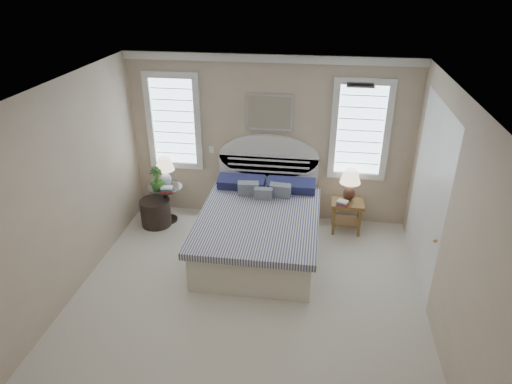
% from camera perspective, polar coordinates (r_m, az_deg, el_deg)
% --- Properties ---
extents(floor, '(4.50, 5.00, 0.01)m').
position_cam_1_polar(floor, '(5.86, -1.55, -14.73)').
color(floor, beige).
rests_on(floor, ground).
extents(ceiling, '(4.50, 5.00, 0.01)m').
position_cam_1_polar(ceiling, '(4.56, -1.96, 11.68)').
color(ceiling, silver).
rests_on(ceiling, wall_back).
extents(wall_back, '(4.50, 0.02, 2.70)m').
position_cam_1_polar(wall_back, '(7.32, 1.67, 6.46)').
color(wall_back, tan).
rests_on(wall_back, floor).
extents(wall_left, '(0.02, 5.00, 2.70)m').
position_cam_1_polar(wall_left, '(5.86, -23.94, -1.34)').
color(wall_left, tan).
rests_on(wall_left, floor).
extents(wall_right, '(0.02, 5.00, 2.70)m').
position_cam_1_polar(wall_right, '(5.22, 23.49, -4.75)').
color(wall_right, tan).
rests_on(wall_right, floor).
extents(crown_molding, '(4.50, 0.08, 0.12)m').
position_cam_1_polar(crown_molding, '(6.95, 1.77, 16.38)').
color(crown_molding, silver).
rests_on(crown_molding, wall_back).
extents(hvac_vent, '(0.30, 0.20, 0.02)m').
position_cam_1_polar(hvac_vent, '(5.28, 12.92, 12.91)').
color(hvac_vent, '#B2B2B2').
rests_on(hvac_vent, ceiling).
extents(switch_plate, '(0.08, 0.01, 0.12)m').
position_cam_1_polar(switch_plate, '(7.54, -5.58, 5.33)').
color(switch_plate, silver).
rests_on(switch_plate, wall_back).
extents(window_left, '(0.90, 0.06, 1.60)m').
position_cam_1_polar(window_left, '(7.55, -10.22, 8.68)').
color(window_left, silver).
rests_on(window_left, wall_back).
extents(window_right, '(0.90, 0.06, 1.60)m').
position_cam_1_polar(window_right, '(7.21, 12.90, 7.55)').
color(window_right, silver).
rests_on(window_right, wall_back).
extents(painting, '(0.74, 0.04, 0.58)m').
position_cam_1_polar(painting, '(7.14, 1.68, 9.89)').
color(painting, silver).
rests_on(painting, wall_back).
extents(closet_door, '(0.02, 1.80, 2.40)m').
position_cam_1_polar(closet_door, '(6.31, 20.68, -0.30)').
color(closet_door, silver).
rests_on(closet_door, floor).
extents(bed, '(1.72, 2.28, 1.47)m').
position_cam_1_polar(bed, '(6.80, 0.51, -4.22)').
color(bed, silver).
rests_on(bed, floor).
extents(side_table_left, '(0.56, 0.56, 0.63)m').
position_cam_1_polar(side_table_left, '(7.67, -11.17, -0.97)').
color(side_table_left, black).
rests_on(side_table_left, floor).
extents(nightstand_right, '(0.50, 0.40, 0.53)m').
position_cam_1_polar(nightstand_right, '(7.38, 11.32, -2.17)').
color(nightstand_right, brown).
rests_on(nightstand_right, floor).
extents(floor_pot, '(0.51, 0.51, 0.44)m').
position_cam_1_polar(floor_pot, '(7.67, -12.42, -2.51)').
color(floor_pot, black).
rests_on(floor_pot, floor).
extents(lamp_left, '(0.35, 0.35, 0.50)m').
position_cam_1_polar(lamp_left, '(7.45, -11.32, 2.85)').
color(lamp_left, white).
rests_on(lamp_left, side_table_left).
extents(lamp_right, '(0.36, 0.36, 0.52)m').
position_cam_1_polar(lamp_right, '(7.23, 11.68, 1.27)').
color(lamp_right, black).
rests_on(lamp_right, nightstand_right).
extents(potted_plant, '(0.27, 0.27, 0.40)m').
position_cam_1_polar(potted_plant, '(7.38, -12.32, 1.61)').
color(potted_plant, '#336629').
rests_on(potted_plant, side_table_left).
extents(books_left, '(0.22, 0.17, 0.08)m').
position_cam_1_polar(books_left, '(7.38, -11.08, 0.34)').
color(books_left, '#A12928').
rests_on(books_left, side_table_left).
extents(books_right, '(0.22, 0.18, 0.07)m').
position_cam_1_polar(books_right, '(7.17, 10.77, -1.36)').
color(books_right, '#A12928').
rests_on(books_right, nightstand_right).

